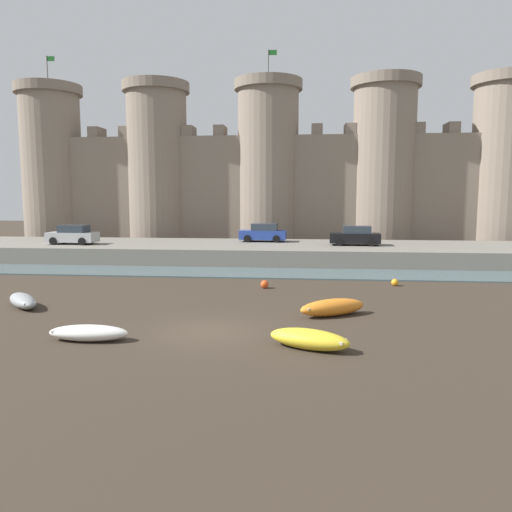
# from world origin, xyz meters

# --- Properties ---
(ground_plane) EXTENTS (160.00, 160.00, 0.00)m
(ground_plane) POSITION_xyz_m (0.00, 0.00, 0.00)
(ground_plane) COLOR #382D23
(water_channel) EXTENTS (80.00, 4.50, 0.10)m
(water_channel) POSITION_xyz_m (0.00, 15.05, 0.05)
(water_channel) COLOR slate
(water_channel) RESTS_ON ground
(quay_road) EXTENTS (59.11, 10.00, 1.37)m
(quay_road) POSITION_xyz_m (0.00, 22.30, 0.69)
(quay_road) COLOR slate
(quay_road) RESTS_ON ground
(castle) EXTENTS (54.08, 6.97, 20.11)m
(castle) POSITION_xyz_m (-0.00, 32.99, 7.78)
(castle) COLOR gray
(castle) RESTS_ON ground
(rowboat_near_channel_right) EXTENTS (2.85, 2.90, 0.67)m
(rowboat_near_channel_right) POSITION_xyz_m (-9.98, 3.44, 0.35)
(rowboat_near_channel_right) COLOR gray
(rowboat_near_channel_right) RESTS_ON ground
(rowboat_foreground_right) EXTENTS (3.40, 2.49, 0.78)m
(rowboat_foreground_right) POSITION_xyz_m (5.21, 3.21, 0.41)
(rowboat_foreground_right) COLOR orange
(rowboat_foreground_right) RESTS_ON ground
(rowboat_foreground_left) EXTENTS (3.11, 1.13, 0.61)m
(rowboat_foreground_left) POSITION_xyz_m (-4.31, -1.67, 0.32)
(rowboat_foreground_left) COLOR silver
(rowboat_foreground_left) RESTS_ON ground
(rowboat_midflat_right) EXTENTS (3.23, 2.11, 0.73)m
(rowboat_midflat_right) POSITION_xyz_m (4.10, -1.89, 0.38)
(rowboat_midflat_right) COLOR yellow
(rowboat_midflat_right) RESTS_ON ground
(mooring_buoy_off_centre) EXTENTS (0.49, 0.49, 0.49)m
(mooring_buoy_off_centre) POSITION_xyz_m (1.54, 9.63, 0.24)
(mooring_buoy_off_centre) COLOR #E04C1E
(mooring_buoy_off_centre) RESTS_ON ground
(mooring_buoy_mid_mud) EXTENTS (0.43, 0.43, 0.43)m
(mooring_buoy_mid_mud) POSITION_xyz_m (9.41, 11.18, 0.22)
(mooring_buoy_mid_mud) COLOR orange
(mooring_buoy_mid_mud) RESTS_ON ground
(car_quay_centre_west) EXTENTS (4.16, 1.99, 1.62)m
(car_quay_centre_west) POSITION_xyz_m (-15.61, 20.70, 2.15)
(car_quay_centre_west) COLOR #B2B5B7
(car_quay_centre_west) RESTS_ON quay_road
(car_quay_west) EXTENTS (4.16, 1.99, 1.62)m
(car_quay_west) POSITION_xyz_m (8.04, 22.12, 2.15)
(car_quay_west) COLOR black
(car_quay_west) RESTS_ON quay_road
(car_quay_centre_east) EXTENTS (4.16, 1.99, 1.62)m
(car_quay_centre_east) POSITION_xyz_m (0.23, 24.50, 2.15)
(car_quay_centre_east) COLOR #263F99
(car_quay_centre_east) RESTS_ON quay_road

